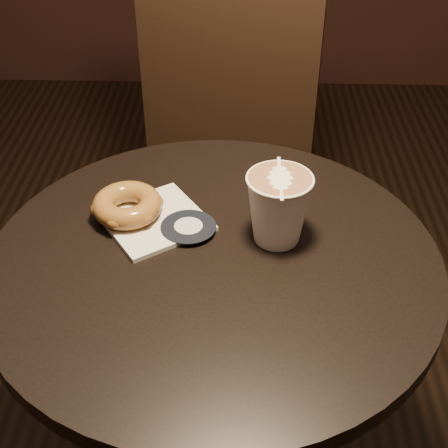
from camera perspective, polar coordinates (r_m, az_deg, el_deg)
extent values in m
cylinder|color=black|center=(0.97, -0.94, -3.41)|extent=(0.70, 0.70, 0.03)
cylinder|color=black|center=(1.24, -0.76, -16.25)|extent=(0.07, 0.07, 0.70)
cube|color=black|center=(1.51, -1.05, 1.50)|extent=(0.50, 0.50, 0.04)
cube|color=black|center=(1.52, 0.45, 15.36)|extent=(0.43, 0.12, 0.58)
cylinder|color=black|center=(1.58, -9.00, -8.73)|extent=(0.04, 0.04, 0.48)
cylinder|color=black|center=(1.51, 4.42, -10.84)|extent=(0.04, 0.04, 0.48)
cylinder|color=black|center=(1.83, -5.32, -0.66)|extent=(0.04, 0.04, 0.48)
cylinder|color=black|center=(1.78, 6.10, -2.14)|extent=(0.04, 0.04, 0.48)
cube|color=silver|center=(1.03, -6.34, 0.36)|extent=(0.21, 0.21, 0.01)
torus|color=brown|center=(1.03, -8.84, 1.74)|extent=(0.11, 0.11, 0.04)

